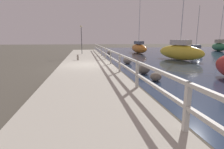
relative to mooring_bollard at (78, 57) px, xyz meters
The scene contains 13 objects.
ground_plane 2.96m from the mooring_bollard, 76.53° to the right, with size 120.00×120.00×0.00m, color #4C473D.
dock_walkway 2.94m from the mooring_bollard, 76.53° to the right, with size 3.77×36.00×0.28m.
railing 3.78m from the mooring_bollard, 48.99° to the right, with size 0.10×32.50×1.01m.
boulder_mid_strip 6.83m from the mooring_bollard, 53.08° to the right, with size 0.76×0.69×0.57m.
boulder_water_edge 4.34m from the mooring_bollard, 12.17° to the right, with size 0.78×0.70×0.58m.
boulder_near_dock 8.38m from the mooring_bollard, 60.79° to the right, with size 0.58×0.52×0.43m.
boulder_far_strip 9.20m from the mooring_bollard, 64.07° to the left, with size 0.71×0.63×0.53m.
mooring_bollard is the anchor object (origin of this frame).
dock_lamp 6.70m from the mooring_bollard, 87.15° to the left, with size 0.26×0.26×3.41m.
sailboat_yellow 10.23m from the mooring_bollard, ahead, with size 2.85×5.54×5.77m.
sailboat_orange 13.61m from the mooring_bollard, 49.62° to the left, with size 1.34×5.85×7.94m.
sailboat_gray 15.89m from the mooring_bollard, 19.81° to the left, with size 2.38×4.11×6.20m.
sailboat_green 27.28m from the mooring_bollard, 27.10° to the left, with size 2.91×5.44×7.71m.
Camera 1 is at (-0.17, -12.65, 2.09)m, focal length 28.00 mm.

